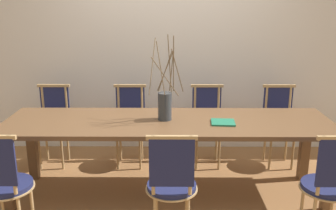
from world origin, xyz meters
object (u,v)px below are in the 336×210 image
at_px(dining_table, 168,130).
at_px(chair_far_center, 207,123).
at_px(chair_near_center, 330,183).
at_px(book_stack, 223,122).
at_px(vase_centerpiece, 165,104).

relative_size(dining_table, chair_far_center, 3.36).
relative_size(dining_table, chair_near_center, 3.36).
xyz_separation_m(chair_far_center, book_stack, (0.06, -0.78, 0.27)).
relative_size(chair_near_center, chair_far_center, 1.00).
distance_m(dining_table, chair_near_center, 1.43).
bearing_deg(book_stack, chair_near_center, -40.86).
bearing_deg(chair_near_center, chair_far_center, 119.46).
xyz_separation_m(chair_near_center, chair_far_center, (-0.80, 1.41, 0.00)).
bearing_deg(chair_near_center, book_stack, 139.14).
xyz_separation_m(chair_near_center, book_stack, (-0.74, 0.64, 0.27)).
height_order(chair_near_center, book_stack, chair_near_center).
bearing_deg(chair_far_center, dining_table, 58.38).
height_order(chair_far_center, vase_centerpiece, vase_centerpiece).
height_order(dining_table, chair_far_center, chair_far_center).
bearing_deg(dining_table, chair_near_center, -29.81).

